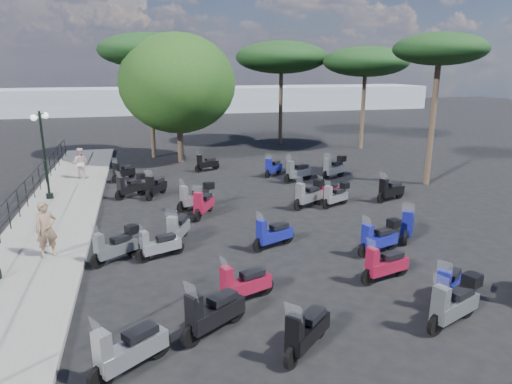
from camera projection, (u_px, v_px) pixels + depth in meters
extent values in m
plane|color=black|center=(239.00, 234.00, 16.06)|extent=(120.00, 120.00, 0.00)
cube|color=slate|center=(55.00, 220.00, 17.29)|extent=(3.00, 30.00, 0.15)
cylinder|color=black|center=(9.00, 214.00, 15.99)|extent=(0.04, 0.04, 1.10)
cylinder|color=black|center=(18.00, 203.00, 17.27)|extent=(0.04, 0.04, 1.10)
cylinder|color=black|center=(26.00, 194.00, 18.55)|extent=(0.04, 0.04, 1.10)
cylinder|color=black|center=(33.00, 185.00, 19.82)|extent=(0.04, 0.04, 1.10)
cylinder|color=black|center=(40.00, 178.00, 21.10)|extent=(0.04, 0.04, 1.10)
cylinder|color=black|center=(45.00, 172.00, 22.38)|extent=(0.04, 0.04, 1.10)
cylinder|color=black|center=(50.00, 166.00, 23.65)|extent=(0.04, 0.04, 1.10)
cylinder|color=black|center=(54.00, 161.00, 24.93)|extent=(0.04, 0.04, 1.10)
cylinder|color=black|center=(58.00, 156.00, 26.21)|extent=(0.04, 0.04, 1.10)
cylinder|color=black|center=(62.00, 152.00, 27.49)|extent=(0.04, 0.04, 1.10)
cylinder|color=black|center=(65.00, 148.00, 28.76)|extent=(0.04, 0.04, 1.10)
cube|color=black|center=(12.00, 195.00, 16.49)|extent=(0.04, 26.00, 0.04)
cube|color=black|center=(14.00, 209.00, 16.63)|extent=(0.04, 26.00, 0.04)
cylinder|color=black|center=(50.00, 196.00, 19.84)|extent=(0.30, 0.30, 0.23)
cylinder|color=black|center=(45.00, 156.00, 19.37)|extent=(0.10, 0.10, 3.77)
cylinder|color=black|center=(39.00, 114.00, 18.90)|extent=(0.34, 0.81, 0.04)
sphere|color=white|center=(45.00, 116.00, 19.33)|extent=(0.26, 0.26, 0.26)
sphere|color=white|center=(34.00, 118.00, 18.52)|extent=(0.26, 0.26, 0.26)
imported|color=brown|center=(46.00, 229.00, 13.64)|extent=(0.73, 0.62, 1.71)
imported|color=#C8A9AC|center=(80.00, 163.00, 23.26)|extent=(0.87, 0.75, 1.56)
cylinder|color=black|center=(101.00, 378.00, 8.28)|extent=(0.50, 0.39, 0.53)
cylinder|color=black|center=(159.00, 345.00, 9.25)|extent=(0.50, 0.39, 0.53)
cube|color=gray|center=(133.00, 350.00, 8.75)|extent=(1.39, 1.13, 0.37)
cube|color=black|center=(140.00, 332.00, 8.81)|extent=(0.73, 0.65, 0.15)
cube|color=gray|center=(103.00, 352.00, 8.21)|extent=(0.39, 0.41, 0.77)
plane|color=white|center=(97.00, 329.00, 8.03)|extent=(0.31, 0.39, 0.41)
cylinder|color=black|center=(192.00, 335.00, 9.58)|extent=(0.50, 0.39, 0.53)
cylinder|color=black|center=(236.00, 311.00, 10.54)|extent=(0.50, 0.39, 0.53)
cube|color=black|center=(217.00, 313.00, 10.05)|extent=(1.41, 1.12, 0.38)
cube|color=black|center=(222.00, 298.00, 10.10)|extent=(0.74, 0.65, 0.16)
cube|color=black|center=(194.00, 312.00, 9.51)|extent=(0.39, 0.41, 0.78)
plane|color=white|center=(191.00, 292.00, 9.33)|extent=(0.31, 0.40, 0.41)
cylinder|color=black|center=(98.00, 261.00, 13.30)|extent=(0.45, 0.35, 0.48)
cylinder|color=black|center=(133.00, 249.00, 14.17)|extent=(0.45, 0.35, 0.48)
cube|color=#515559|center=(117.00, 249.00, 13.73)|extent=(1.25, 1.02, 0.34)
cube|color=black|center=(121.00, 238.00, 13.78)|extent=(0.66, 0.59, 0.14)
cube|color=#515559|center=(99.00, 245.00, 13.24)|extent=(0.35, 0.37, 0.70)
plane|color=white|center=(96.00, 231.00, 13.08)|extent=(0.28, 0.36, 0.37)
cube|color=black|center=(132.00, 229.00, 14.02)|extent=(0.46, 0.45, 0.26)
cylinder|color=black|center=(143.00, 256.00, 13.68)|extent=(0.45, 0.25, 0.45)
cylinder|color=black|center=(177.00, 247.00, 14.31)|extent=(0.45, 0.25, 0.45)
cube|color=#B3B6BF|center=(162.00, 246.00, 13.98)|extent=(1.25, 0.73, 0.32)
cube|color=black|center=(166.00, 237.00, 13.99)|extent=(0.62, 0.46, 0.13)
cube|color=#B3B6BF|center=(144.00, 242.00, 13.61)|extent=(0.29, 0.34, 0.65)
plane|color=white|center=(142.00, 229.00, 13.47)|extent=(0.20, 0.36, 0.35)
cylinder|color=black|center=(120.00, 195.00, 20.03)|extent=(0.43, 0.37, 0.47)
cylinder|color=black|center=(141.00, 190.00, 20.92)|extent=(0.43, 0.37, 0.47)
cube|color=black|center=(131.00, 188.00, 20.47)|extent=(1.22, 1.04, 0.33)
cube|color=black|center=(134.00, 182.00, 20.52)|extent=(0.65, 0.59, 0.14)
cube|color=black|center=(120.00, 185.00, 19.97)|extent=(0.35, 0.37, 0.69)
plane|color=white|center=(119.00, 175.00, 19.80)|extent=(0.29, 0.34, 0.37)
cube|color=black|center=(141.00, 176.00, 20.77)|extent=(0.46, 0.45, 0.26)
cylinder|color=black|center=(116.00, 179.00, 22.96)|extent=(0.39, 0.41, 0.47)
cylinder|color=black|center=(132.00, 174.00, 23.95)|extent=(0.39, 0.41, 0.47)
cube|color=black|center=(124.00, 173.00, 23.45)|extent=(1.09, 1.16, 0.33)
cube|color=black|center=(126.00, 167.00, 23.52)|extent=(0.61, 0.63, 0.14)
cube|color=black|center=(116.00, 170.00, 22.90)|extent=(0.36, 0.35, 0.68)
plane|color=white|center=(114.00, 161.00, 22.74)|extent=(0.33, 0.30, 0.36)
cylinder|color=black|center=(292.00, 357.00, 8.91)|extent=(0.44, 0.42, 0.50)
cylinder|color=black|center=(320.00, 327.00, 9.92)|extent=(0.44, 0.42, 0.50)
cube|color=black|center=(308.00, 332.00, 9.41)|extent=(1.25, 1.18, 0.36)
cube|color=black|center=(313.00, 315.00, 9.47)|extent=(0.68, 0.66, 0.15)
cube|color=black|center=(295.00, 333.00, 8.85)|extent=(0.38, 0.39, 0.73)
plane|color=white|center=(294.00, 313.00, 8.67)|extent=(0.33, 0.35, 0.39)
cylinder|color=black|center=(224.00, 299.00, 11.10)|extent=(0.49, 0.26, 0.49)
cylinder|color=black|center=(265.00, 286.00, 11.77)|extent=(0.49, 0.26, 0.49)
cube|color=maroon|center=(247.00, 285.00, 11.41)|extent=(1.36, 0.77, 0.35)
cube|color=black|center=(253.00, 273.00, 11.43)|extent=(0.68, 0.49, 0.14)
cube|color=maroon|center=(227.00, 281.00, 11.02)|extent=(0.31, 0.36, 0.71)
plane|color=white|center=(224.00, 264.00, 10.87)|extent=(0.21, 0.39, 0.38)
cylinder|color=black|center=(172.00, 243.00, 14.61)|extent=(0.30, 0.50, 0.50)
cylinder|color=black|center=(184.00, 229.00, 15.81)|extent=(0.30, 0.50, 0.50)
cube|color=gray|center=(179.00, 230.00, 15.21)|extent=(0.87, 1.39, 0.36)
cube|color=black|center=(180.00, 220.00, 15.30)|extent=(0.54, 0.70, 0.15)
cube|color=gray|center=(173.00, 228.00, 14.56)|extent=(0.38, 0.34, 0.73)
plane|color=white|center=(171.00, 214.00, 14.38)|extent=(0.40, 0.23, 0.39)
cylinder|color=black|center=(198.00, 215.00, 17.33)|extent=(0.34, 0.50, 0.51)
cylinder|color=black|center=(210.00, 205.00, 18.52)|extent=(0.34, 0.50, 0.51)
cube|color=maroon|center=(204.00, 205.00, 17.92)|extent=(1.00, 1.38, 0.36)
cube|color=black|center=(206.00, 196.00, 18.01)|extent=(0.59, 0.71, 0.15)
cube|color=maroon|center=(198.00, 202.00, 17.28)|extent=(0.39, 0.36, 0.74)
plane|color=white|center=(197.00, 190.00, 17.09)|extent=(0.39, 0.27, 0.39)
cylinder|color=black|center=(183.00, 207.00, 18.35)|extent=(0.50, 0.30, 0.50)
cylinder|color=black|center=(209.00, 201.00, 19.10)|extent=(0.50, 0.30, 0.50)
cube|color=gray|center=(197.00, 199.00, 18.70)|extent=(1.38, 0.89, 0.35)
cube|color=black|center=(200.00, 192.00, 18.73)|extent=(0.70, 0.54, 0.15)
cube|color=gray|center=(184.00, 195.00, 18.27)|extent=(0.34, 0.38, 0.73)
plane|color=white|center=(182.00, 184.00, 18.10)|extent=(0.24, 0.40, 0.39)
cube|color=black|center=(209.00, 186.00, 18.94)|extent=(0.46, 0.45, 0.27)
cylinder|color=black|center=(150.00, 195.00, 19.96)|extent=(0.34, 0.48, 0.49)
cylinder|color=black|center=(163.00, 188.00, 21.10)|extent=(0.34, 0.48, 0.49)
cube|color=black|center=(157.00, 187.00, 20.53)|extent=(0.99, 1.33, 0.35)
cube|color=black|center=(158.00, 180.00, 20.61)|extent=(0.58, 0.69, 0.14)
cube|color=black|center=(150.00, 184.00, 19.91)|extent=(0.38, 0.35, 0.72)
plane|color=white|center=(148.00, 174.00, 19.73)|extent=(0.38, 0.27, 0.38)
cylinder|color=black|center=(436.00, 324.00, 10.00)|extent=(0.52, 0.29, 0.52)
cylinder|color=black|center=(468.00, 307.00, 10.73)|extent=(0.52, 0.29, 0.52)
cube|color=#515559|center=(455.00, 307.00, 10.34)|extent=(1.44, 0.86, 0.37)
cube|color=black|center=(461.00, 293.00, 10.37)|extent=(0.72, 0.54, 0.15)
cube|color=#515559|center=(440.00, 303.00, 9.91)|extent=(0.34, 0.39, 0.76)
plane|color=white|center=(441.00, 283.00, 9.75)|extent=(0.23, 0.41, 0.40)
cube|color=black|center=(472.00, 280.00, 10.56)|extent=(0.47, 0.46, 0.28)
cylinder|color=black|center=(369.00, 277.00, 12.28)|extent=(0.49, 0.22, 0.48)
cylinder|color=black|center=(401.00, 268.00, 12.84)|extent=(0.49, 0.22, 0.48)
cube|color=maroon|center=(387.00, 266.00, 12.53)|extent=(1.35, 0.66, 0.34)
cube|color=black|center=(392.00, 255.00, 12.54)|extent=(0.66, 0.44, 0.14)
cube|color=maroon|center=(372.00, 261.00, 12.19)|extent=(0.29, 0.35, 0.70)
plane|color=white|center=(372.00, 245.00, 12.04)|extent=(0.17, 0.39, 0.37)
cylinder|color=black|center=(259.00, 245.00, 14.47)|extent=(0.48, 0.28, 0.48)
cylinder|color=black|center=(288.00, 237.00, 15.17)|extent=(0.48, 0.28, 0.48)
cube|color=navy|center=(275.00, 235.00, 14.80)|extent=(1.32, 0.83, 0.34)
cube|color=black|center=(279.00, 226.00, 14.83)|extent=(0.67, 0.51, 0.14)
cube|color=navy|center=(261.00, 231.00, 14.39)|extent=(0.32, 0.36, 0.70)
plane|color=white|center=(260.00, 218.00, 14.24)|extent=(0.22, 0.38, 0.37)
cylinder|color=black|center=(298.00, 205.00, 18.60)|extent=(0.50, 0.35, 0.51)
cylinder|color=black|center=(318.00, 198.00, 19.47)|extent=(0.50, 0.35, 0.51)
cube|color=gray|center=(310.00, 197.00, 19.02)|extent=(1.39, 1.01, 0.36)
cube|color=black|center=(313.00, 189.00, 19.06)|extent=(0.72, 0.60, 0.15)
cube|color=gray|center=(300.00, 193.00, 18.53)|extent=(0.37, 0.40, 0.75)
plane|color=white|center=(299.00, 181.00, 18.36)|extent=(0.28, 0.40, 0.40)
cube|color=black|center=(319.00, 183.00, 19.30)|extent=(0.49, 0.48, 0.28)
cylinder|color=black|center=(199.00, 168.00, 25.25)|extent=(0.45, 0.26, 0.45)
cylinder|color=black|center=(216.00, 166.00, 25.91)|extent=(0.45, 0.26, 0.45)
cube|color=black|center=(208.00, 164.00, 25.56)|extent=(1.25, 0.77, 0.32)
cube|color=black|center=(210.00, 159.00, 25.58)|extent=(0.63, 0.48, 0.13)
cube|color=black|center=(200.00, 161.00, 25.18)|extent=(0.30, 0.34, 0.66)
plane|color=white|center=(198.00, 153.00, 25.03)|extent=(0.21, 0.36, 0.35)
cylinder|color=black|center=(440.00, 302.00, 10.97)|extent=(0.43, 0.37, 0.47)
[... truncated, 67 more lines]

